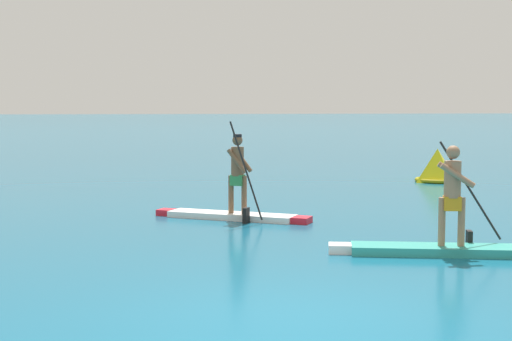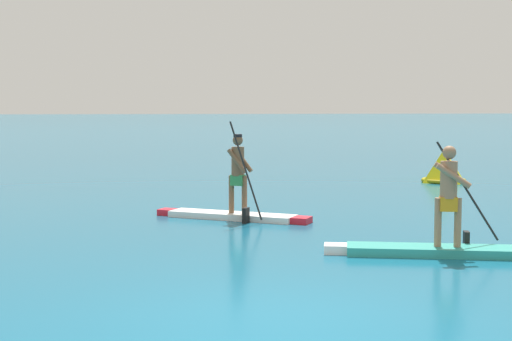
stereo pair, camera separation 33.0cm
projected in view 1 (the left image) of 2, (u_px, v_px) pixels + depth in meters
The scene contains 4 objects.
ground at pixel (294, 320), 8.16m from camera, with size 440.00×440.00×0.00m, color #145B7A.
paddleboarder_mid_center at pixel (234, 202), 15.44m from camera, with size 3.03×2.14×2.03m.
paddleboarder_far_right at pixel (447, 235), 11.76m from camera, with size 3.55×1.42×1.76m.
race_marker_buoy at pixel (437, 167), 23.08m from camera, with size 1.34×1.34×1.02m.
Camera 1 is at (-1.95, -7.76, 2.31)m, focal length 52.88 mm.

